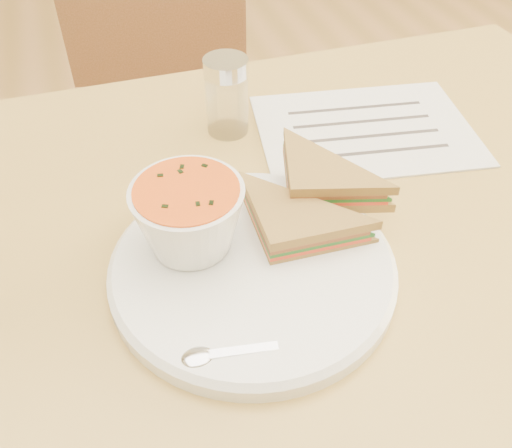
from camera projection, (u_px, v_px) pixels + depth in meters
name	position (u px, v px, depth m)	size (l,w,h in m)	color
dining_table	(291.00, 379.00, 0.92)	(1.00, 0.70, 0.75)	olive
chair_far	(154.00, 125.00, 1.27)	(0.42, 0.42, 0.95)	brown
plate	(253.00, 269.00, 0.58)	(0.29, 0.29, 0.02)	white
soup_bowl	(189.00, 220.00, 0.56)	(0.11, 0.11, 0.08)	white
sandwich_half_a	(270.00, 257.00, 0.55)	(0.12, 0.12, 0.04)	#A37D39
sandwich_half_b	(290.00, 202.00, 0.59)	(0.11, 0.11, 0.04)	#A37D39
spoon	(248.00, 350.00, 0.49)	(0.15, 0.03, 0.01)	silver
paper_menu	(365.00, 130.00, 0.77)	(0.29, 0.21, 0.00)	white
condiment_shaker	(227.00, 96.00, 0.74)	(0.06, 0.06, 0.10)	silver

